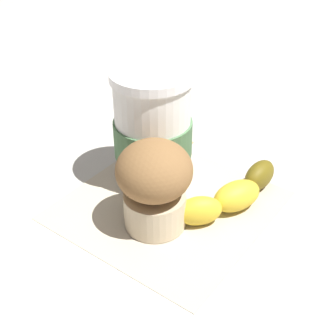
% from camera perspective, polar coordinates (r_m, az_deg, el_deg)
% --- Properties ---
extents(ground_plane, '(3.00, 3.00, 0.00)m').
position_cam_1_polar(ground_plane, '(0.54, 0.00, -4.62)').
color(ground_plane, beige).
extents(paper_napkin, '(0.22, 0.22, 0.00)m').
position_cam_1_polar(paper_napkin, '(0.54, 0.00, -4.56)').
color(paper_napkin, beige).
rests_on(paper_napkin, ground_plane).
extents(coffee_cup, '(0.09, 0.09, 0.14)m').
position_cam_1_polar(coffee_cup, '(0.55, -1.86, 4.63)').
color(coffee_cup, white).
rests_on(coffee_cup, paper_napkin).
extents(muffin, '(0.08, 0.08, 0.10)m').
position_cam_1_polar(muffin, '(0.48, -1.67, -1.82)').
color(muffin, beige).
rests_on(muffin, paper_napkin).
extents(banana, '(0.08, 0.15, 0.03)m').
position_cam_1_polar(banana, '(0.53, 7.96, -3.12)').
color(banana, gold).
rests_on(banana, paper_napkin).
extents(wooden_stirrer, '(0.11, 0.02, 0.00)m').
position_cam_1_polar(wooden_stirrer, '(0.68, -0.61, 4.67)').
color(wooden_stirrer, tan).
rests_on(wooden_stirrer, ground_plane).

